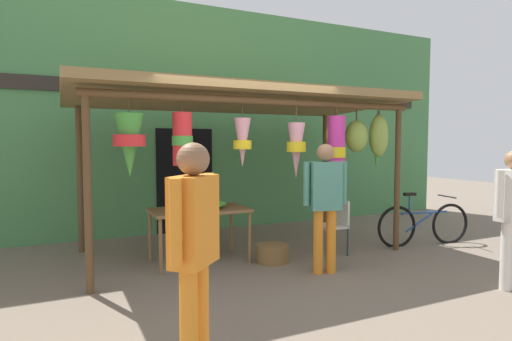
{
  "coord_description": "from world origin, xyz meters",
  "views": [
    {
      "loc": [
        -2.23,
        -5.18,
        1.71
      ],
      "look_at": [
        0.53,
        0.68,
        1.29
      ],
      "focal_mm": 29.22,
      "sensor_mm": 36.0,
      "label": 1
    }
  ],
  "objects": [
    {
      "name": "market_stall_canopy",
      "position": [
        0.39,
        0.65,
        2.2
      ],
      "size": [
        5.1,
        2.53,
        2.52
      ],
      "color": "brown",
      "rests_on": "ground_plane"
    },
    {
      "name": "parked_bicycle",
      "position": [
        3.31,
        -0.08,
        0.35
      ],
      "size": [
        1.73,
        0.49,
        0.92
      ],
      "color": "black",
      "rests_on": "ground_plane"
    },
    {
      "name": "folding_chair",
      "position": [
        1.62,
        0.08,
        0.5
      ],
      "size": [
        0.44,
        0.44,
        0.84
      ],
      "color": "beige",
      "rests_on": "ground_plane"
    },
    {
      "name": "vendor_in_orange",
      "position": [
        0.9,
        -0.66,
        1.01
      ],
      "size": [
        0.58,
        0.31,
        1.71
      ],
      "color": "orange",
      "rests_on": "ground_plane"
    },
    {
      "name": "shopper_by_bananas",
      "position": [
        -1.39,
        -2.34,
        1.02
      ],
      "size": [
        0.44,
        0.45,
        1.72
      ],
      "color": "orange",
      "rests_on": "ground_plane"
    },
    {
      "name": "wicker_basket_by_table",
      "position": [
        0.51,
        0.08,
        0.13
      ],
      "size": [
        0.47,
        0.47,
        0.26
      ],
      "primitive_type": "cylinder",
      "color": "brown",
      "rests_on": "ground_plane"
    },
    {
      "name": "shop_facade",
      "position": [
        -0.0,
        2.79,
        2.19
      ],
      "size": [
        12.76,
        0.29,
        4.39
      ],
      "color": "#47844C",
      "rests_on": "ground_plane"
    },
    {
      "name": "display_table",
      "position": [
        -0.44,
        0.54,
        0.7
      ],
      "size": [
        1.38,
        0.8,
        0.78
      ],
      "color": "brown",
      "rests_on": "ground_plane"
    },
    {
      "name": "flower_heap_on_table",
      "position": [
        -0.42,
        0.48,
        0.85
      ],
      "size": [
        0.76,
        0.53,
        0.14
      ],
      "color": "green",
      "rests_on": "display_table"
    },
    {
      "name": "ground_plane",
      "position": [
        0.0,
        0.0,
        0.0
      ],
      "size": [
        30.0,
        30.0,
        0.0
      ],
      "primitive_type": "plane",
      "color": "#756656"
    }
  ]
}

